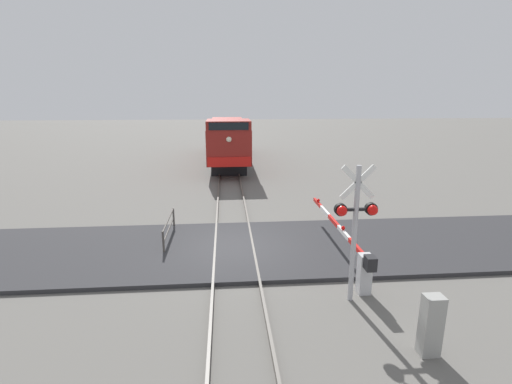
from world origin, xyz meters
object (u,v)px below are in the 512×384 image
crossing_gate (354,253)px  guard_railing (169,226)px  utility_cabinet (431,326)px  crossing_signal (356,219)px  locomotive (228,138)px

crossing_gate → guard_railing: (-6.28, 3.61, -0.22)m
utility_cabinet → guard_railing: size_ratio=0.50×
crossing_signal → locomotive: bearing=97.9°
locomotive → crossing_signal: (3.21, -23.00, 0.34)m
locomotive → guard_railing: locomotive is taller
crossing_gate → guard_railing: 7.25m
locomotive → utility_cabinet: 25.77m
locomotive → crossing_gate: bearing=-80.2°
locomotive → guard_railing: (-2.56, -18.05, -1.46)m
crossing_signal → utility_cabinet: bearing=-67.4°
crossing_signal → guard_railing: crossing_signal is taller
crossing_signal → guard_railing: (-5.77, 4.96, -1.80)m
locomotive → utility_cabinet: bearing=-80.6°
crossing_signal → utility_cabinet: 3.09m
utility_cabinet → guard_railing: 9.98m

